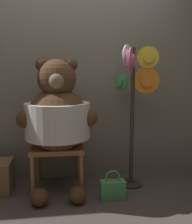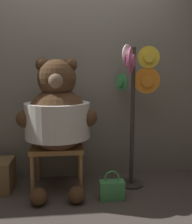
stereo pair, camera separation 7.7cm
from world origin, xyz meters
The scene contains 6 objects.
ground_plane centered at (0.00, 0.00, 0.00)m, with size 14.00×14.00×0.00m, color #4C423D.
wall_back centered at (0.00, 0.69, 1.38)m, with size 8.00×0.10×2.77m.
chair centered at (-0.19, 0.42, 0.55)m, with size 0.56×0.53×0.99m.
teddy_bear centered at (-0.17, 0.25, 0.83)m, with size 0.83×0.73×1.44m.
hat_display_rack centered at (0.67, 0.29, 1.04)m, with size 0.46×0.53×1.57m.
handbag_on_ground centered at (0.37, 0.00, 0.10)m, with size 0.25×0.11×0.30m.
Camera 2 is at (-0.04, -2.37, 1.25)m, focal length 40.00 mm.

